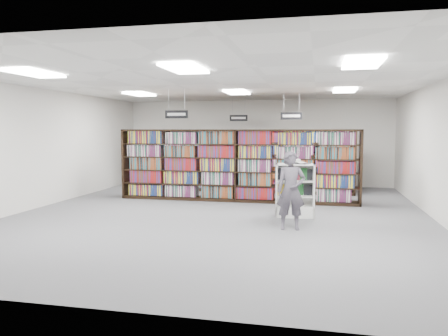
% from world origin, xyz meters
% --- Properties ---
extents(floor, '(12.00, 12.00, 0.00)m').
position_xyz_m(floor, '(0.00, 0.00, 0.00)').
color(floor, '#5B5B60').
rests_on(floor, ground).
extents(ceiling, '(10.00, 12.00, 0.10)m').
position_xyz_m(ceiling, '(0.00, 0.00, 3.20)').
color(ceiling, white).
rests_on(ceiling, wall_back).
extents(wall_back, '(10.00, 0.10, 3.20)m').
position_xyz_m(wall_back, '(0.00, 6.00, 1.60)').
color(wall_back, silver).
rests_on(wall_back, ground).
extents(wall_front, '(10.00, 0.10, 3.20)m').
position_xyz_m(wall_front, '(0.00, -6.00, 1.60)').
color(wall_front, silver).
rests_on(wall_front, ground).
extents(wall_left, '(0.10, 12.00, 3.20)m').
position_xyz_m(wall_left, '(-5.00, 0.00, 1.60)').
color(wall_left, silver).
rests_on(wall_left, ground).
extents(wall_right, '(0.10, 12.00, 3.20)m').
position_xyz_m(wall_right, '(5.00, 0.00, 1.60)').
color(wall_right, silver).
rests_on(wall_right, ground).
extents(bookshelf_row_near, '(7.00, 0.60, 2.10)m').
position_xyz_m(bookshelf_row_near, '(0.00, 2.00, 1.05)').
color(bookshelf_row_near, black).
rests_on(bookshelf_row_near, floor).
extents(bookshelf_row_mid, '(7.00, 0.60, 2.10)m').
position_xyz_m(bookshelf_row_mid, '(0.00, 4.00, 1.05)').
color(bookshelf_row_mid, black).
rests_on(bookshelf_row_mid, floor).
extents(bookshelf_row_far, '(7.00, 0.60, 2.10)m').
position_xyz_m(bookshelf_row_far, '(0.00, 5.70, 1.05)').
color(bookshelf_row_far, black).
rests_on(bookshelf_row_far, floor).
extents(aisle_sign_left, '(0.65, 0.02, 0.80)m').
position_xyz_m(aisle_sign_left, '(-1.50, 1.00, 2.53)').
color(aisle_sign_left, '#B2B2B7').
rests_on(aisle_sign_left, ceiling).
extents(aisle_sign_right, '(0.65, 0.02, 0.80)m').
position_xyz_m(aisle_sign_right, '(1.50, 3.00, 2.53)').
color(aisle_sign_right, '#B2B2B7').
rests_on(aisle_sign_right, ceiling).
extents(aisle_sign_center, '(0.65, 0.02, 0.80)m').
position_xyz_m(aisle_sign_center, '(-0.50, 5.00, 2.53)').
color(aisle_sign_center, '#B2B2B7').
rests_on(aisle_sign_center, ceiling).
extents(troffer_front_left, '(0.60, 1.20, 0.04)m').
position_xyz_m(troffer_front_left, '(-3.00, -3.00, 3.16)').
color(troffer_front_left, white).
rests_on(troffer_front_left, ceiling).
extents(troffer_front_center, '(0.60, 1.20, 0.04)m').
position_xyz_m(troffer_front_center, '(0.00, -3.00, 3.16)').
color(troffer_front_center, white).
rests_on(troffer_front_center, ceiling).
extents(troffer_front_right, '(0.60, 1.20, 0.04)m').
position_xyz_m(troffer_front_right, '(3.00, -3.00, 3.16)').
color(troffer_front_right, white).
rests_on(troffer_front_right, ceiling).
extents(troffer_back_left, '(0.60, 1.20, 0.04)m').
position_xyz_m(troffer_back_left, '(-3.00, 2.00, 3.16)').
color(troffer_back_left, white).
rests_on(troffer_back_left, ceiling).
extents(troffer_back_center, '(0.60, 1.20, 0.04)m').
position_xyz_m(troffer_back_center, '(0.00, 2.00, 3.16)').
color(troffer_back_center, white).
rests_on(troffer_back_center, ceiling).
extents(troffer_back_right, '(0.60, 1.20, 0.04)m').
position_xyz_m(troffer_back_right, '(3.00, 2.00, 3.16)').
color(troffer_back_right, white).
rests_on(troffer_back_right, ceiling).
extents(endcap_display, '(0.96, 0.55, 1.28)m').
position_xyz_m(endcap_display, '(1.79, 0.03, 0.45)').
color(endcap_display, white).
rests_on(endcap_display, floor).
extents(open_book, '(0.64, 0.51, 0.13)m').
position_xyz_m(open_book, '(1.83, 0.07, 1.31)').
color(open_book, black).
rests_on(open_book, endcap_display).
extents(shopper, '(0.65, 0.48, 1.64)m').
position_xyz_m(shopper, '(1.79, -1.38, 0.82)').
color(shopper, '#4E4953').
rests_on(shopper, floor).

